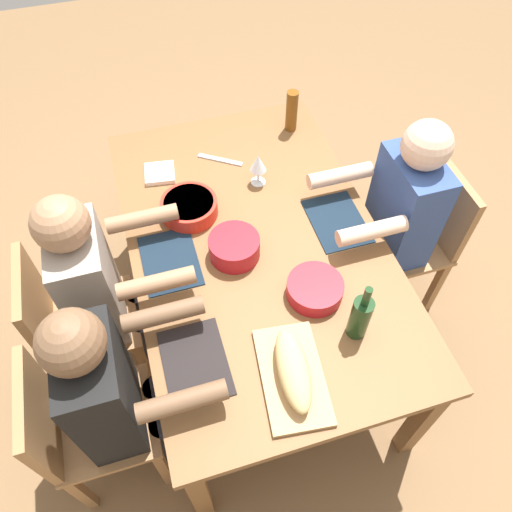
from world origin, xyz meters
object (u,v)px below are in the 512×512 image
(bread_loaf, at_px, (293,370))
(wine_bottle, at_px, (360,317))
(napkin_stack, at_px, (160,173))
(dining_table, at_px, (256,251))
(diner_near_center, at_px, (395,213))
(serving_bowl_salad, at_px, (234,246))
(diner_far_left, at_px, (116,390))
(wine_glass, at_px, (258,164))
(serving_bowl_greens, at_px, (189,207))
(chair_far_center, at_px, (71,320))
(serving_bowl_fruit, at_px, (315,288))
(diner_far_center, at_px, (101,284))
(chair_far_left, at_px, (81,424))
(chair_near_center, at_px, (419,234))
(beer_bottle, at_px, (292,111))
(cutting_board, at_px, (292,376))

(bread_loaf, height_order, wine_bottle, wine_bottle)
(napkin_stack, bearing_deg, dining_table, -148.02)
(diner_near_center, xyz_separation_m, serving_bowl_salad, (-0.04, 0.78, 0.10))
(diner_far_left, distance_m, wine_glass, 1.15)
(serving_bowl_greens, xyz_separation_m, wine_glass, (0.10, -0.35, 0.07))
(dining_table, relative_size, chair_far_center, 2.06)
(diner_far_left, xyz_separation_m, wine_bottle, (-0.05, -0.91, 0.15))
(serving_bowl_fruit, relative_size, wine_glass, 1.36)
(diner_far_left, height_order, wine_glass, diner_far_left)
(diner_far_center, bearing_deg, diner_near_center, -90.00)
(serving_bowl_salad, bearing_deg, chair_far_left, 120.21)
(dining_table, height_order, chair_near_center, chair_near_center)
(chair_near_center, xyz_separation_m, serving_bowl_fruit, (-0.33, 0.72, 0.30))
(wine_bottle, bearing_deg, diner_near_center, -39.71)
(chair_near_center, height_order, wine_glass, wine_glass)
(beer_bottle, bearing_deg, wine_bottle, 172.60)
(beer_bottle, distance_m, wine_glass, 0.43)
(wine_glass, bearing_deg, napkin_stack, 67.15)
(wine_bottle, distance_m, napkin_stack, 1.20)
(wine_glass, bearing_deg, bread_loaf, 170.12)
(diner_near_center, distance_m, bread_loaf, 0.98)
(serving_bowl_salad, bearing_deg, wine_glass, -29.98)
(dining_table, relative_size, chair_near_center, 2.06)
(chair_far_center, distance_m, serving_bowl_greens, 0.73)
(dining_table, height_order, serving_bowl_greens, serving_bowl_greens)
(wine_bottle, bearing_deg, chair_near_center, -49.64)
(serving_bowl_greens, distance_m, serving_bowl_fruit, 0.68)
(chair_far_center, relative_size, serving_bowl_salad, 3.96)
(chair_far_left, distance_m, diner_near_center, 1.62)
(serving_bowl_salad, bearing_deg, wine_bottle, -144.81)
(chair_far_center, distance_m, serving_bowl_fruit, 1.10)
(chair_far_center, height_order, napkin_stack, chair_far_center)
(chair_far_left, relative_size, serving_bowl_greens, 3.37)
(serving_bowl_fruit, height_order, cutting_board, serving_bowl_fruit)
(chair_far_left, relative_size, diner_far_left, 0.71)
(serving_bowl_salad, xyz_separation_m, beer_bottle, (0.71, -0.50, 0.05))
(diner_far_left, distance_m, serving_bowl_greens, 0.85)
(dining_table, distance_m, cutting_board, 0.64)
(serving_bowl_greens, relative_size, wine_bottle, 0.87)
(bread_loaf, distance_m, wine_glass, 0.99)
(diner_near_center, distance_m, serving_bowl_fruit, 0.63)
(dining_table, bearing_deg, serving_bowl_greens, 45.07)
(serving_bowl_salad, relative_size, beer_bottle, 0.98)
(chair_near_center, bearing_deg, napkin_stack, 66.24)
(chair_far_center, xyz_separation_m, serving_bowl_greens, (0.24, -0.62, 0.30))
(beer_bottle, height_order, napkin_stack, beer_bottle)
(chair_far_left, bearing_deg, serving_bowl_salad, -59.79)
(diner_far_center, bearing_deg, serving_bowl_fruit, -111.84)
(chair_far_center, bearing_deg, serving_bowl_greens, -68.99)
(serving_bowl_salad, bearing_deg, serving_bowl_greens, 24.86)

